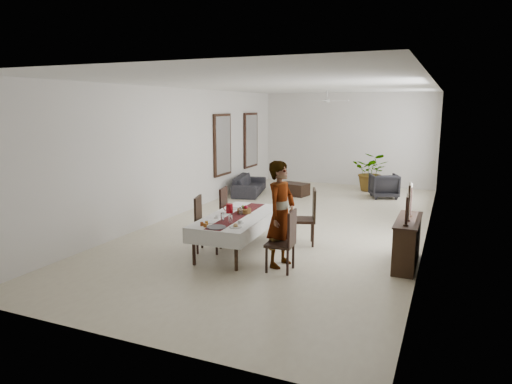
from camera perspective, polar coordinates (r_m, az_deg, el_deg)
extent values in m
cube|color=beige|center=(10.89, 4.44, -3.97)|extent=(6.00, 12.00, 0.00)
cube|color=white|center=(10.55, 4.70, 13.11)|extent=(6.00, 12.00, 0.02)
cube|color=silver|center=(16.37, 11.38, 6.46)|extent=(6.00, 0.02, 3.20)
cube|color=silver|center=(5.34, -16.63, -2.20)|extent=(6.00, 0.02, 3.20)
cube|color=silver|center=(11.90, -9.30, 5.01)|extent=(0.02, 12.00, 3.20)
cube|color=silver|center=(10.05, 21.00, 3.42)|extent=(0.02, 12.00, 3.20)
cube|color=black|center=(8.74, -2.31, -3.15)|extent=(1.03, 2.23, 0.05)
cylinder|color=black|center=(8.09, -7.78, -6.89)|extent=(0.07, 0.07, 0.64)
cylinder|color=black|center=(7.76, -2.49, -7.57)|extent=(0.07, 0.07, 0.64)
cylinder|color=black|center=(9.90, -2.14, -3.53)|extent=(0.07, 0.07, 0.64)
cylinder|color=black|center=(9.63, 2.29, -3.93)|extent=(0.07, 0.07, 0.64)
cube|color=white|center=(8.73, -2.31, -2.98)|extent=(1.20, 2.40, 0.01)
cube|color=silver|center=(8.98, -5.46, -3.51)|extent=(0.13, 2.35, 0.27)
cube|color=white|center=(8.58, 0.99, -4.13)|extent=(0.13, 2.35, 0.27)
cube|color=silver|center=(7.74, -5.64, -5.84)|extent=(1.07, 0.07, 0.27)
cube|color=white|center=(9.83, 0.31, -2.21)|extent=(1.07, 0.07, 0.27)
cube|color=maroon|center=(8.73, -2.31, -2.93)|extent=(0.44, 2.29, 0.00)
cylinder|color=maroon|center=(8.92, -3.33, -2.06)|extent=(0.14, 0.14, 0.18)
torus|color=maroon|center=(8.95, -3.79, -2.02)|extent=(0.11, 0.02, 0.11)
cylinder|color=white|center=(8.14, -3.20, -3.39)|extent=(0.06, 0.06, 0.15)
cylinder|color=silver|center=(8.30, -4.22, -3.13)|extent=(0.06, 0.06, 0.15)
cylinder|color=white|center=(8.74, -1.93, -2.41)|extent=(0.06, 0.06, 0.15)
cylinder|color=silver|center=(8.13, -2.01, -3.76)|extent=(0.08, 0.08, 0.05)
cylinder|color=white|center=(8.14, -2.01, -3.91)|extent=(0.14, 0.14, 0.01)
cylinder|color=white|center=(8.55, -4.83, -3.08)|extent=(0.08, 0.08, 0.05)
cylinder|color=white|center=(8.55, -4.83, -3.22)|extent=(0.14, 0.14, 0.01)
cylinder|color=silver|center=(7.88, -2.57, -4.39)|extent=(0.22, 0.22, 0.01)
sphere|color=#DDAC6C|center=(7.88, -2.58, -4.21)|extent=(0.08, 0.08, 0.08)
cylinder|color=white|center=(8.24, -5.90, -3.78)|extent=(0.22, 0.22, 0.01)
cylinder|color=silver|center=(9.29, -2.79, -2.07)|extent=(0.22, 0.22, 0.01)
cylinder|color=#434449|center=(7.88, -4.98, -4.41)|extent=(0.33, 0.33, 0.02)
cylinder|color=#955015|center=(7.94, -6.38, -4.14)|extent=(0.06, 0.06, 0.07)
cylinder|color=brown|center=(8.02, -6.79, -3.99)|extent=(0.06, 0.06, 0.07)
cylinder|color=#955815|center=(8.08, -6.21, -3.86)|extent=(0.06, 0.06, 0.07)
cylinder|color=brown|center=(8.91, -1.48, -2.36)|extent=(0.27, 0.27, 0.09)
sphere|color=maroon|center=(8.90, -1.28, -1.92)|extent=(0.08, 0.08, 0.08)
sphere|color=#5A8227|center=(8.93, -1.64, -1.87)|extent=(0.07, 0.07, 0.07)
cube|color=black|center=(7.73, 3.04, -6.53)|extent=(0.47, 0.47, 0.05)
cylinder|color=black|center=(7.59, 3.96, -8.82)|extent=(0.05, 0.05, 0.44)
cylinder|color=black|center=(7.92, 4.68, -7.98)|extent=(0.05, 0.05, 0.44)
cylinder|color=black|center=(7.69, 1.32, -8.53)|extent=(0.05, 0.05, 0.44)
cylinder|color=black|center=(8.02, 2.14, -7.72)|extent=(0.05, 0.05, 0.44)
cube|color=black|center=(7.59, 4.53, -4.48)|extent=(0.07, 0.45, 0.57)
cube|color=black|center=(9.21, 5.88, -3.50)|extent=(0.61, 0.61, 0.05)
cylinder|color=black|center=(9.10, 7.13, -5.43)|extent=(0.06, 0.06, 0.47)
cylinder|color=black|center=(9.48, 7.00, -4.77)|extent=(0.06, 0.06, 0.47)
cylinder|color=black|center=(9.08, 4.65, -5.41)|extent=(0.06, 0.06, 0.47)
cylinder|color=black|center=(9.46, 4.62, -4.75)|extent=(0.06, 0.06, 0.47)
cube|color=black|center=(9.15, 7.28, -1.53)|extent=(0.20, 0.47, 0.61)
cube|color=black|center=(8.76, -5.90, -4.42)|extent=(0.56, 0.56, 0.05)
cylinder|color=black|center=(9.04, -6.76, -5.61)|extent=(0.06, 0.06, 0.45)
cylinder|color=black|center=(8.70, -7.34, -6.28)|extent=(0.06, 0.06, 0.45)
cylinder|color=black|center=(8.96, -4.44, -5.71)|extent=(0.06, 0.06, 0.45)
cylinder|color=black|center=(8.62, -4.93, -6.40)|extent=(0.06, 0.06, 0.45)
cube|color=black|center=(8.73, -7.26, -2.41)|extent=(0.17, 0.45, 0.58)
cube|color=black|center=(9.64, -2.91, -2.99)|extent=(0.52, 0.52, 0.05)
cylinder|color=black|center=(9.93, -3.61, -4.08)|extent=(0.05, 0.05, 0.45)
cylinder|color=black|center=(9.59, -4.27, -4.62)|extent=(0.05, 0.05, 0.45)
cylinder|color=black|center=(9.83, -1.56, -4.22)|extent=(0.05, 0.05, 0.45)
cylinder|color=black|center=(9.49, -2.15, -4.77)|extent=(0.05, 0.05, 0.45)
cube|color=black|center=(9.64, -4.09, -1.14)|extent=(0.11, 0.45, 0.57)
imported|color=gray|center=(7.86, 3.12, -2.77)|extent=(0.56, 0.74, 1.84)
cube|color=black|center=(8.41, 18.36, -6.08)|extent=(0.36, 1.34, 0.81)
cube|color=black|center=(8.30, 18.52, -3.33)|extent=(0.39, 1.40, 0.03)
cylinder|color=black|center=(7.82, 18.22, -3.96)|extent=(0.09, 0.09, 0.03)
cylinder|color=black|center=(7.76, 18.32, -2.26)|extent=(0.04, 0.04, 0.45)
cylinder|color=silver|center=(7.71, 18.43, -0.38)|extent=(0.03, 0.03, 0.07)
cylinder|color=black|center=(8.16, 18.45, -3.36)|extent=(0.09, 0.09, 0.03)
cylinder|color=black|center=(8.10, 18.58, -1.26)|extent=(0.04, 0.04, 0.58)
cylinder|color=beige|center=(8.04, 18.72, 1.02)|extent=(0.03, 0.03, 0.07)
cylinder|color=black|center=(8.51, 18.67, -2.81)|extent=(0.09, 0.09, 0.03)
cylinder|color=black|center=(8.46, 18.77, -1.09)|extent=(0.04, 0.04, 0.49)
cylinder|color=silver|center=(8.41, 18.89, 0.79)|extent=(0.03, 0.03, 0.07)
imported|color=#28262B|center=(14.50, -0.84, 0.92)|extent=(1.20, 2.09, 0.58)
imported|color=#232226|center=(14.38, 15.70, 0.76)|extent=(1.03, 1.04, 0.73)
cube|color=black|center=(14.31, 4.77, 0.35)|extent=(0.96, 0.74, 0.38)
imported|color=#2E6026|center=(15.39, 14.25, 2.47)|extent=(1.25, 1.12, 1.27)
cube|color=black|center=(13.78, -4.23, 5.88)|extent=(0.06, 1.05, 1.85)
cube|color=silver|center=(13.76, -4.10, 5.88)|extent=(0.01, 0.90, 1.70)
cube|color=black|center=(15.67, -0.67, 6.49)|extent=(0.06, 1.05, 1.85)
cube|color=silver|center=(15.65, -0.55, 6.48)|extent=(0.01, 0.90, 1.70)
cylinder|color=silver|center=(13.42, 8.88, 12.07)|extent=(0.04, 0.04, 0.20)
cylinder|color=silver|center=(13.41, 8.85, 11.21)|extent=(0.16, 0.16, 0.08)
cube|color=silver|center=(13.75, 9.23, 11.19)|extent=(0.10, 0.55, 0.01)
cube|color=silver|center=(13.07, 8.46, 11.24)|extent=(0.10, 0.55, 0.01)
cube|color=white|center=(13.33, 10.34, 11.17)|extent=(0.55, 0.10, 0.01)
cube|color=silver|center=(13.51, 7.39, 11.25)|extent=(0.55, 0.10, 0.01)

